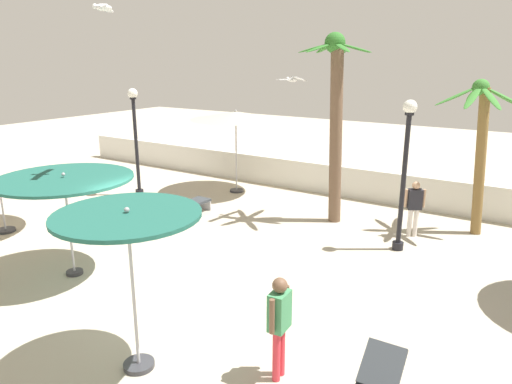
{
  "coord_description": "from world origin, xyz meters",
  "views": [
    {
      "loc": [
        6.3,
        -6.78,
        4.7
      ],
      "look_at": [
        0.0,
        2.9,
        1.4
      ],
      "focal_mm": 32.95,
      "sensor_mm": 36.0,
      "label": 1
    }
  ],
  "objects_px": {
    "lamp_post_0": "(135,134)",
    "seagull_1": "(292,79)",
    "lamp_post_1": "(405,166)",
    "seagull_0": "(103,7)",
    "patio_umbrella_1": "(64,181)",
    "guest_1": "(279,319)",
    "patio_umbrella_0": "(236,116)",
    "palm_tree_2": "(336,110)",
    "palm_tree_0": "(480,136)",
    "patio_umbrella_2": "(128,227)",
    "lounge_chair_0": "(185,204)",
    "guest_0": "(414,204)"
  },
  "relations": [
    {
      "from": "palm_tree_2",
      "to": "patio_umbrella_0",
      "type": "bearing_deg",
      "value": 166.46
    },
    {
      "from": "lamp_post_0",
      "to": "seagull_1",
      "type": "height_order",
      "value": "seagull_1"
    },
    {
      "from": "patio_umbrella_1",
      "to": "guest_1",
      "type": "distance_m",
      "value": 5.82
    },
    {
      "from": "lamp_post_0",
      "to": "patio_umbrella_1",
      "type": "bearing_deg",
      "value": -56.5
    },
    {
      "from": "seagull_0",
      "to": "patio_umbrella_2",
      "type": "bearing_deg",
      "value": -38.52
    },
    {
      "from": "lounge_chair_0",
      "to": "seagull_1",
      "type": "distance_m",
      "value": 4.91
    },
    {
      "from": "patio_umbrella_2",
      "to": "lounge_chair_0",
      "type": "distance_m",
      "value": 7.61
    },
    {
      "from": "palm_tree_2",
      "to": "guest_1",
      "type": "bearing_deg",
      "value": -71.72
    },
    {
      "from": "guest_1",
      "to": "seagull_0",
      "type": "xyz_separation_m",
      "value": [
        -4.94,
        1.37,
        4.67
      ]
    },
    {
      "from": "patio_umbrella_0",
      "to": "guest_1",
      "type": "distance_m",
      "value": 10.58
    },
    {
      "from": "patio_umbrella_0",
      "to": "palm_tree_2",
      "type": "height_order",
      "value": "palm_tree_2"
    },
    {
      "from": "lounge_chair_0",
      "to": "palm_tree_0",
      "type": "bearing_deg",
      "value": 23.63
    },
    {
      "from": "palm_tree_0",
      "to": "lamp_post_0",
      "type": "bearing_deg",
      "value": -167.17
    },
    {
      "from": "patio_umbrella_2",
      "to": "guest_1",
      "type": "height_order",
      "value": "patio_umbrella_2"
    },
    {
      "from": "palm_tree_0",
      "to": "lounge_chair_0",
      "type": "height_order",
      "value": "palm_tree_0"
    },
    {
      "from": "lounge_chair_0",
      "to": "patio_umbrella_2",
      "type": "bearing_deg",
      "value": -54.39
    },
    {
      "from": "patio_umbrella_2",
      "to": "patio_umbrella_1",
      "type": "bearing_deg",
      "value": 157.16
    },
    {
      "from": "palm_tree_2",
      "to": "guest_1",
      "type": "height_order",
      "value": "palm_tree_2"
    },
    {
      "from": "patio_umbrella_1",
      "to": "lamp_post_1",
      "type": "xyz_separation_m",
      "value": [
        5.69,
        5.4,
        0.02
      ]
    },
    {
      "from": "palm_tree_0",
      "to": "guest_0",
      "type": "xyz_separation_m",
      "value": [
        -1.24,
        -1.18,
        -1.78
      ]
    },
    {
      "from": "seagull_0",
      "to": "lounge_chair_0",
      "type": "bearing_deg",
      "value": 109.98
    },
    {
      "from": "guest_1",
      "to": "seagull_1",
      "type": "height_order",
      "value": "seagull_1"
    },
    {
      "from": "patio_umbrella_1",
      "to": "palm_tree_0",
      "type": "distance_m",
      "value": 10.42
    },
    {
      "from": "guest_0",
      "to": "guest_1",
      "type": "relative_size",
      "value": 0.93
    },
    {
      "from": "palm_tree_2",
      "to": "seagull_0",
      "type": "bearing_deg",
      "value": -114.15
    },
    {
      "from": "guest_0",
      "to": "guest_1",
      "type": "xyz_separation_m",
      "value": [
        -0.06,
        -7.11,
        0.08
      ]
    },
    {
      "from": "palm_tree_2",
      "to": "seagull_1",
      "type": "height_order",
      "value": "palm_tree_2"
    },
    {
      "from": "palm_tree_0",
      "to": "lamp_post_1",
      "type": "relative_size",
      "value": 1.11
    },
    {
      "from": "palm_tree_2",
      "to": "lamp_post_0",
      "type": "height_order",
      "value": "palm_tree_2"
    },
    {
      "from": "patio_umbrella_2",
      "to": "guest_0",
      "type": "bearing_deg",
      "value": 75.93
    },
    {
      "from": "lamp_post_0",
      "to": "seagull_1",
      "type": "relative_size",
      "value": 2.68
    },
    {
      "from": "guest_0",
      "to": "lounge_chair_0",
      "type": "bearing_deg",
      "value": -161.36
    },
    {
      "from": "lamp_post_1",
      "to": "patio_umbrella_1",
      "type": "bearing_deg",
      "value": -136.5
    },
    {
      "from": "palm_tree_0",
      "to": "guest_1",
      "type": "distance_m",
      "value": 8.56
    },
    {
      "from": "patio_umbrella_0",
      "to": "seagull_0",
      "type": "bearing_deg",
      "value": -76.64
    },
    {
      "from": "lamp_post_1",
      "to": "seagull_1",
      "type": "distance_m",
      "value": 4.18
    },
    {
      "from": "patio_umbrella_2",
      "to": "palm_tree_2",
      "type": "height_order",
      "value": "palm_tree_2"
    },
    {
      "from": "lamp_post_0",
      "to": "lounge_chair_0",
      "type": "height_order",
      "value": "lamp_post_0"
    },
    {
      "from": "lamp_post_1",
      "to": "seagull_0",
      "type": "height_order",
      "value": "seagull_0"
    },
    {
      "from": "lounge_chair_0",
      "to": "seagull_0",
      "type": "relative_size",
      "value": 2.1
    },
    {
      "from": "patio_umbrella_2",
      "to": "palm_tree_2",
      "type": "bearing_deg",
      "value": 92.7
    },
    {
      "from": "patio_umbrella_2",
      "to": "guest_1",
      "type": "bearing_deg",
      "value": 26.69
    },
    {
      "from": "lounge_chair_0",
      "to": "guest_0",
      "type": "bearing_deg",
      "value": 18.64
    },
    {
      "from": "patio_umbrella_2",
      "to": "seagull_0",
      "type": "relative_size",
      "value": 2.96
    },
    {
      "from": "lamp_post_0",
      "to": "seagull_0",
      "type": "xyz_separation_m",
      "value": [
        4.26,
        -4.53,
        3.49
      ]
    },
    {
      "from": "patio_umbrella_0",
      "to": "lamp_post_1",
      "type": "distance_m",
      "value": 6.93
    },
    {
      "from": "lamp_post_1",
      "to": "seagull_1",
      "type": "xyz_separation_m",
      "value": [
        -3.61,
        0.81,
        1.93
      ]
    },
    {
      "from": "lamp_post_1",
      "to": "guest_0",
      "type": "relative_size",
      "value": 2.45
    },
    {
      "from": "seagull_0",
      "to": "seagull_1",
      "type": "relative_size",
      "value": 0.64
    },
    {
      "from": "lamp_post_0",
      "to": "lounge_chair_0",
      "type": "xyz_separation_m",
      "value": [
        2.95,
        -0.91,
        -1.78
      ]
    }
  ]
}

